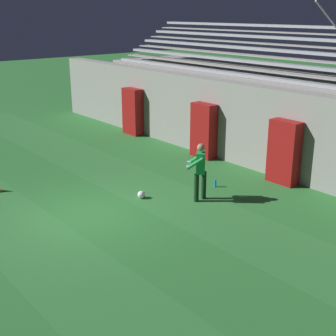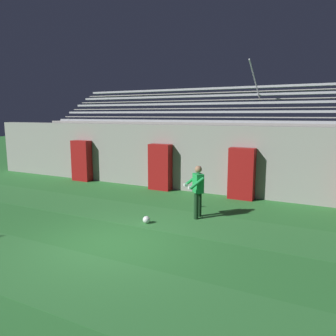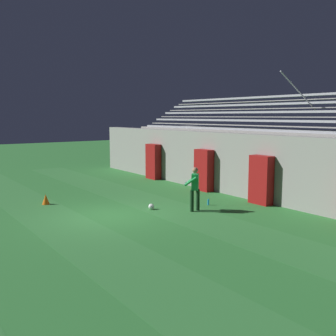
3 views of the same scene
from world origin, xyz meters
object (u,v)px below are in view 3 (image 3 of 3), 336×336
at_px(padding_pillar_gate_right, 261,180).
at_px(padding_pillar_far_left, 153,162).
at_px(padding_pillar_gate_left, 204,170).
at_px(water_bottle, 208,202).
at_px(goalkeeper, 195,186).
at_px(soccer_ball, 151,207).
at_px(traffic_cone, 46,199).

distance_m(padding_pillar_gate_right, padding_pillar_far_left, 7.94).
relative_size(padding_pillar_gate_left, water_bottle, 8.26).
bearing_deg(goalkeeper, padding_pillar_gate_left, 134.54).
distance_m(padding_pillar_far_left, soccer_ball, 7.48).
height_order(padding_pillar_gate_right, water_bottle, padding_pillar_gate_right).
height_order(padding_pillar_far_left, water_bottle, padding_pillar_far_left).
xyz_separation_m(traffic_cone, water_bottle, (3.94, 5.30, -0.09)).
xyz_separation_m(padding_pillar_gate_right, water_bottle, (-1.07, -1.88, -0.87)).
bearing_deg(goalkeeper, soccer_ball, -134.36).
relative_size(padding_pillar_gate_left, soccer_ball, 9.01).
distance_m(padding_pillar_far_left, traffic_cone, 7.79).
bearing_deg(padding_pillar_gate_left, soccer_ball, -67.08).
bearing_deg(traffic_cone, padding_pillar_far_left, 112.23).
height_order(padding_pillar_gate_left, padding_pillar_far_left, same).
height_order(padding_pillar_gate_right, soccer_ball, padding_pillar_gate_right).
bearing_deg(soccer_ball, goalkeeper, 45.64).
relative_size(padding_pillar_gate_right, water_bottle, 8.26).
bearing_deg(padding_pillar_gate_right, padding_pillar_far_left, 180.00).
distance_m(padding_pillar_gate_left, water_bottle, 3.24).
bearing_deg(padding_pillar_gate_left, padding_pillar_gate_right, 0.00).
height_order(padding_pillar_far_left, soccer_ball, padding_pillar_far_left).
bearing_deg(padding_pillar_gate_right, padding_pillar_gate_left, 180.00).
bearing_deg(goalkeeper, traffic_cone, -136.15).
distance_m(padding_pillar_gate_left, traffic_cone, 7.37).
height_order(goalkeeper, water_bottle, goalkeeper).
xyz_separation_m(goalkeeper, water_bottle, (-0.44, 1.09, -0.83)).
relative_size(padding_pillar_gate_left, padding_pillar_far_left, 1.00).
relative_size(padding_pillar_gate_right, traffic_cone, 4.72).
bearing_deg(padding_pillar_far_left, padding_pillar_gate_left, 0.00).
xyz_separation_m(padding_pillar_far_left, traffic_cone, (2.93, -7.18, -0.78)).
xyz_separation_m(padding_pillar_gate_left, padding_pillar_gate_right, (3.55, 0.00, 0.00)).
xyz_separation_m(padding_pillar_gate_left, goalkeeper, (2.92, -2.97, -0.04)).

